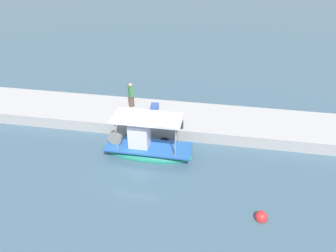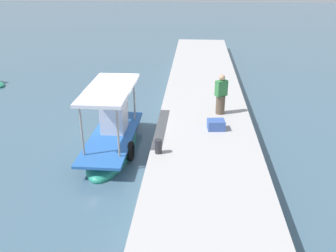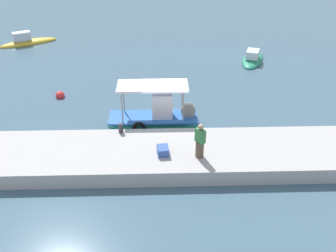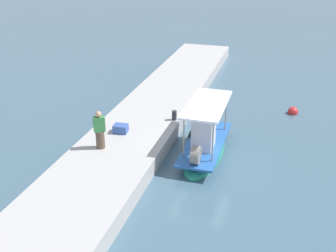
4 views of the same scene
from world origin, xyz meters
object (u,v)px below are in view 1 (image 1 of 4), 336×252
object	(u,v)px
mooring_bollard	(181,125)
cargo_crate	(155,107)
fisherman_near_bollard	(131,96)
main_fishing_boat	(147,147)
marker_buoy	(261,217)

from	to	relation	value
mooring_bollard	cargo_crate	world-z (taller)	mooring_bollard
fisherman_near_bollard	mooring_bollard	distance (m)	4.40
main_fishing_boat	mooring_bollard	xyz separation A→B (m)	(-1.73, -1.92, 0.53)
main_fishing_boat	cargo_crate	world-z (taller)	main_fishing_boat
main_fishing_boat	cargo_crate	bearing A→B (deg)	-84.85
mooring_bollard	marker_buoy	bearing A→B (deg)	127.46
cargo_crate	marker_buoy	xyz separation A→B (m)	(-6.44, 7.69, -0.82)
fisherman_near_bollard	mooring_bollard	size ratio (longest dim) A/B	3.47
cargo_crate	marker_buoy	distance (m)	10.06
fisherman_near_bollard	marker_buoy	distance (m)	11.42
marker_buoy	mooring_bollard	bearing A→B (deg)	-52.54
main_fishing_boat	mooring_bollard	distance (m)	2.64
fisherman_near_bollard	mooring_bollard	world-z (taller)	fisherman_near_bollard
fisherman_near_bollard	main_fishing_boat	bearing A→B (deg)	115.88
mooring_bollard	marker_buoy	xyz separation A→B (m)	(-4.36, 5.69, -0.88)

